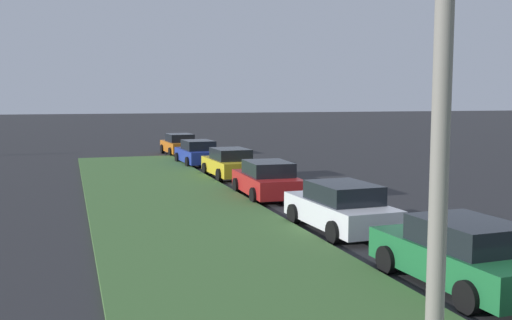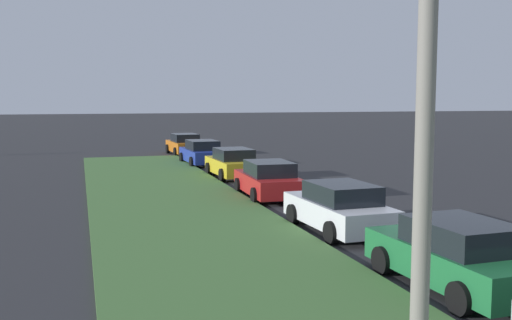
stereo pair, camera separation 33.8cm
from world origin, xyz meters
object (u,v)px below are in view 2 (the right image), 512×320
Objects in this scene: parked_car_yellow at (233,163)px; parked_car_orange at (184,144)px; parked_car_blue at (202,153)px; parked_car_green at (456,255)px; parked_car_red at (268,180)px; streetlight at (448,65)px; parked_car_white at (339,208)px.

parked_car_yellow and parked_car_orange have the same top height.
parked_car_yellow and parked_car_blue have the same top height.
parked_car_blue and parked_car_orange have the same top height.
parked_car_green and parked_car_blue have the same top height.
parked_car_red and parked_car_orange have the same top height.
parked_car_orange is at bearing -0.51° from parked_car_yellow.
parked_car_red is 18.69m from parked_car_orange.
parked_car_blue is at bearing -1.34° from parked_car_green.
parked_car_yellow is at bearing -7.18° from streetlight.
parked_car_green is at bearing -37.87° from streetlight.
parked_car_white is 1.00× the size of parked_car_orange.
parked_car_orange is at bearing -1.77° from parked_car_white.
parked_car_red is at bearing -9.55° from streetlight.
parked_car_green is at bearing -176.95° from parked_car_red.
parked_car_red is at bearing -0.86° from parked_car_white.
parked_car_red is 16.29m from streetlight.
parked_car_red and parked_car_blue have the same top height.
parked_car_yellow is at bearing -2.06° from parked_car_green.
parked_car_orange is (30.58, 0.45, 0.00)m from parked_car_green.
parked_car_green is 5.57m from parked_car_white.
parked_car_red and parked_car_yellow have the same top height.
streetlight is (-3.76, 2.92, 3.67)m from parked_car_green.
parked_car_yellow is at bearing -2.24° from parked_car_white.
streetlight reaches higher than parked_car_yellow.
parked_car_red is at bearing 177.13° from parked_car_yellow.
parked_car_yellow is 0.58× the size of streetlight.
parked_car_white is 10.41m from streetlight.
parked_car_blue is 0.58× the size of streetlight.
parked_car_yellow is 0.99× the size of parked_car_blue.
parked_car_blue is at bearing 1.69° from parked_car_yellow.
parked_car_green is 1.01× the size of parked_car_yellow.
parked_car_white is (5.57, 0.11, 0.00)m from parked_car_green.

